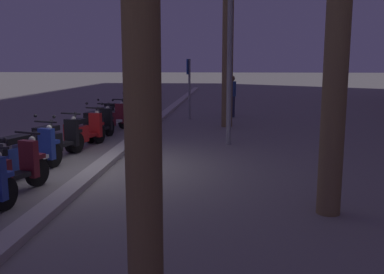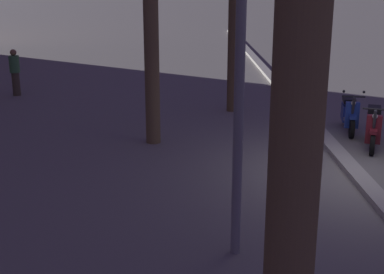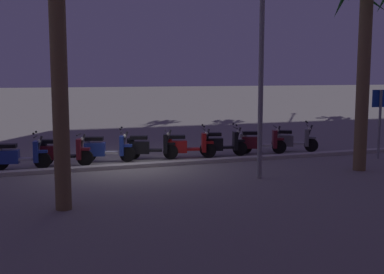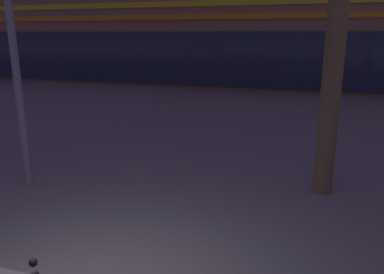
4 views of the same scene
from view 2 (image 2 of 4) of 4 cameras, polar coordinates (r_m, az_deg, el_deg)
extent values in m
plane|color=gray|center=(11.53, 17.61, -3.90)|extent=(200.00, 200.00, 0.00)
cube|color=#BCB7AD|center=(11.46, 16.88, -3.64)|extent=(60.00, 0.36, 0.12)
cylinder|color=black|center=(12.82, 18.48, -0.69)|extent=(0.52, 0.26, 0.52)
cylinder|color=black|center=(14.06, 18.49, 0.79)|extent=(0.52, 0.26, 0.52)
cube|color=black|center=(13.37, 18.51, 0.28)|extent=(0.66, 0.46, 0.08)
cube|color=maroon|center=(13.80, 18.55, 1.28)|extent=(0.75, 0.52, 0.45)
cube|color=black|center=(13.73, 18.69, 2.74)|extent=(0.66, 0.48, 0.12)
cube|color=maroon|center=(12.92, 18.60, 0.77)|extent=(0.24, 0.37, 0.66)
cube|color=maroon|center=(12.75, 18.60, 0.56)|extent=(0.35, 0.26, 0.08)
cylinder|color=#333338|center=(12.80, 18.66, 1.32)|extent=(0.29, 0.16, 0.69)
cylinder|color=black|center=(12.81, 18.79, 2.79)|extent=(0.22, 0.54, 0.04)
sphere|color=white|center=(12.74, 18.73, 2.08)|extent=(0.12, 0.12, 0.12)
cube|color=black|center=(14.03, 18.65, 2.61)|extent=(0.29, 0.27, 0.16)
cylinder|color=black|center=(14.00, 16.49, 0.91)|extent=(0.53, 0.20, 0.52)
cylinder|color=black|center=(15.21, 16.02, 2.17)|extent=(0.53, 0.20, 0.52)
cube|color=silver|center=(14.54, 16.28, 1.74)|extent=(0.64, 0.39, 0.08)
cube|color=#233D9E|center=(14.96, 16.14, 2.52)|extent=(0.73, 0.45, 0.42)
cube|color=black|center=(14.90, 16.24, 3.79)|extent=(0.65, 0.41, 0.12)
cube|color=#233D9E|center=(14.10, 16.51, 2.24)|extent=(0.20, 0.36, 0.66)
cube|color=#233D9E|center=(13.93, 16.58, 2.06)|extent=(0.34, 0.22, 0.08)
cylinder|color=#333338|center=(13.99, 16.59, 2.75)|extent=(0.29, 0.12, 0.69)
cylinder|color=black|center=(14.00, 16.67, 4.10)|extent=(0.15, 0.56, 0.04)
sphere|color=white|center=(13.93, 16.66, 3.45)|extent=(0.12, 0.12, 0.12)
cube|color=silver|center=(15.20, 16.11, 3.65)|extent=(0.27, 0.24, 0.16)
sphere|color=black|center=(14.02, 17.67, 4.54)|extent=(0.07, 0.07, 0.07)
sphere|color=black|center=(13.97, 15.72, 4.66)|extent=(0.07, 0.07, 0.07)
cylinder|color=brown|center=(15.85, 4.39, 13.48)|extent=(0.29, 0.29, 6.06)
cylinder|color=olive|center=(12.63, -4.39, 13.63)|extent=(0.35, 0.35, 6.47)
cylinder|color=olive|center=(3.86, 11.03, 1.75)|extent=(0.39, 0.39, 5.83)
cylinder|color=brown|center=(19.24, -18.05, 5.34)|extent=(0.26, 0.26, 0.79)
cylinder|color=#4C8C4C|center=(19.13, -18.23, 7.32)|extent=(0.34, 0.34, 0.56)
sphere|color=#9E704C|center=(19.07, -18.34, 8.46)|extent=(0.21, 0.21, 0.21)
cylinder|color=#939399|center=(7.15, 5.24, 14.18)|extent=(0.14, 0.14, 7.18)
camera|label=1|loc=(19.03, 1.54, 11.61)|focal=40.24mm
camera|label=3|loc=(17.55, -42.08, 9.28)|focal=45.42mm
camera|label=4|loc=(14.07, 27.31, 10.76)|focal=36.34mm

